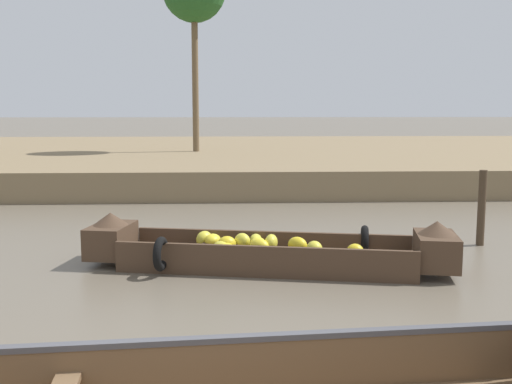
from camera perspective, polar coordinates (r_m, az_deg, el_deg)
name	(u,v)px	position (r m, az deg, el deg)	size (l,w,h in m)	color
ground_plane	(207,219)	(13.75, -4.61, -2.51)	(300.00, 300.00, 0.00)	#665B4C
riverbank_strip	(217,157)	(25.86, -3.68, 3.29)	(160.00, 20.00, 0.81)	#7F6B4C
banana_boat	(266,251)	(9.47, 0.92, -5.54)	(5.75, 2.04, 0.82)	#473323
mooring_post	(482,208)	(11.70, 20.42, -1.41)	(0.14, 0.14, 1.38)	#423323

